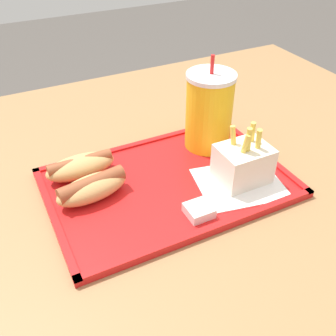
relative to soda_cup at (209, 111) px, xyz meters
name	(u,v)px	position (x,y,z in m)	size (l,w,h in m)	color
dining_table	(169,319)	(-0.13, -0.10, -0.47)	(1.31, 1.07, 0.77)	olive
food_tray	(168,183)	(-0.13, -0.07, -0.08)	(0.42, 0.28, 0.01)	red
paper_napkin	(239,183)	(-0.02, -0.14, -0.08)	(0.17, 0.15, 0.00)	white
soda_cup	(209,111)	(0.00, 0.00, 0.00)	(0.09, 0.09, 0.19)	gold
hot_dog_far	(80,166)	(-0.26, 0.01, -0.06)	(0.13, 0.06, 0.04)	tan
hot_dog_near	(92,187)	(-0.26, -0.06, -0.05)	(0.13, 0.07, 0.04)	tan
fries_carton	(243,163)	(-0.01, -0.13, -0.04)	(0.09, 0.07, 0.11)	silver
sauce_cup_mayo	(199,210)	(-0.12, -0.17, -0.07)	(0.04, 0.04, 0.02)	silver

